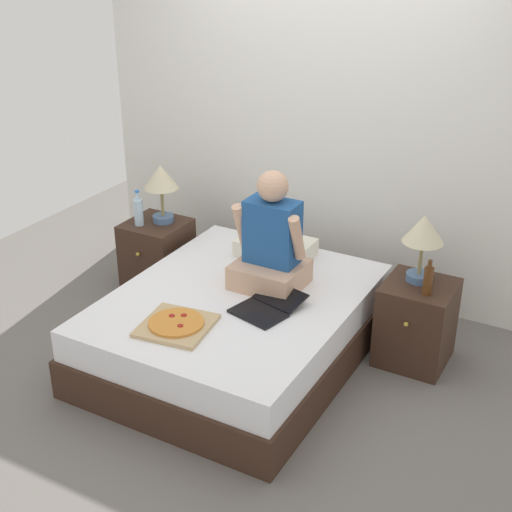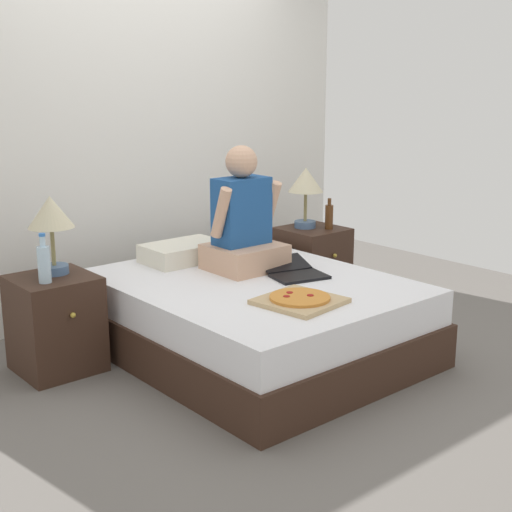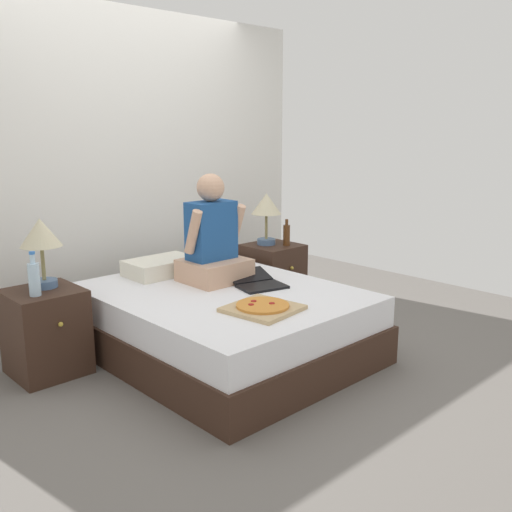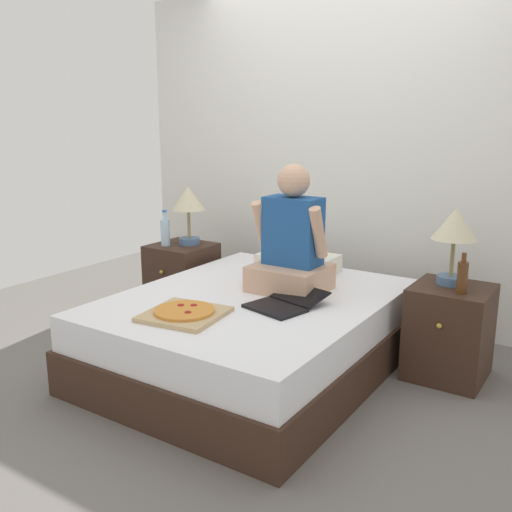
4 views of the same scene
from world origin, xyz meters
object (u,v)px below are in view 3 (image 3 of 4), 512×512
at_px(bed, 223,323).
at_px(lamp_on_left_nightstand, 41,238).
at_px(water_bottle, 34,278).
at_px(beer_bottle, 287,234).
at_px(nightstand_left, 46,332).
at_px(pizza_box, 263,308).
at_px(lamp_on_right_nightstand, 266,207).
at_px(laptop, 257,283).
at_px(nightstand_right, 272,276).
at_px(person_seated, 213,242).

distance_m(bed, lamp_on_left_nightstand, 1.33).
height_order(lamp_on_left_nightstand, water_bottle, lamp_on_left_nightstand).
bearing_deg(water_bottle, beer_bottle, -0.26).
relative_size(bed, nightstand_left, 3.35).
distance_m(nightstand_left, pizza_box, 1.42).
distance_m(lamp_on_right_nightstand, beer_bottle, 0.29).
bearing_deg(lamp_on_left_nightstand, bed, -30.91).
bearing_deg(bed, laptop, -16.87).
height_order(nightstand_right, lamp_on_right_nightstand, lamp_on_right_nightstand).
xyz_separation_m(lamp_on_left_nightstand, lamp_on_right_nightstand, (2.00, 0.00, 0.00)).
xyz_separation_m(bed, person_seated, (0.12, 0.25, 0.52)).
distance_m(nightstand_right, beer_bottle, 0.39).
relative_size(nightstand_right, laptop, 1.17).
distance_m(lamp_on_left_nightstand, nightstand_right, 2.12).
bearing_deg(nightstand_right, pizza_box, -137.31).
bearing_deg(beer_bottle, lamp_on_right_nightstand, 123.69).
bearing_deg(laptop, nightstand_right, 38.71).
bearing_deg(nightstand_right, beer_bottle, -54.99).
height_order(nightstand_left, nightstand_right, same).
height_order(lamp_on_right_nightstand, person_seated, person_seated).
bearing_deg(bed, nightstand_right, 27.79).
height_order(bed, lamp_on_right_nightstand, lamp_on_right_nightstand).
relative_size(bed, person_seated, 2.40).
height_order(water_bottle, pizza_box, water_bottle).
distance_m(beer_bottle, person_seated, 1.01).
xyz_separation_m(water_bottle, nightstand_right, (2.15, 0.09, -0.39)).
xyz_separation_m(nightstand_left, water_bottle, (-0.08, -0.09, 0.39)).
bearing_deg(lamp_on_right_nightstand, water_bottle, -176.21).
relative_size(bed, lamp_on_right_nightstand, 4.16).
bearing_deg(lamp_on_right_nightstand, nightstand_left, -178.59).
bearing_deg(person_seated, nightstand_left, 165.55).
relative_size(nightstand_left, pizza_box, 1.24).
relative_size(lamp_on_right_nightstand, person_seated, 0.58).
bearing_deg(nightstand_left, laptop, -25.76).
bearing_deg(laptop, lamp_on_right_nightstand, 42.01).
relative_size(nightstand_left, lamp_on_right_nightstand, 1.24).
bearing_deg(laptop, lamp_on_left_nightstand, 151.72).
xyz_separation_m(water_bottle, pizza_box, (1.00, -0.96, -0.19)).
xyz_separation_m(bed, nightstand_left, (-1.03, 0.54, 0.05)).
height_order(nightstand_right, beer_bottle, beer_bottle).
xyz_separation_m(beer_bottle, pizza_box, (-1.21, -0.95, -0.17)).
distance_m(nightstand_left, lamp_on_left_nightstand, 0.61).
distance_m(water_bottle, beer_bottle, 2.22).
height_order(nightstand_left, person_seated, person_seated).
xyz_separation_m(nightstand_left, lamp_on_right_nightstand, (2.04, 0.05, 0.61)).
bearing_deg(water_bottle, nightstand_left, 48.35).
distance_m(water_bottle, lamp_on_right_nightstand, 2.13).
relative_size(nightstand_left, nightstand_right, 1.00).
distance_m(lamp_on_left_nightstand, pizza_box, 1.47).
xyz_separation_m(lamp_on_right_nightstand, person_seated, (-0.88, -0.35, -0.13)).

